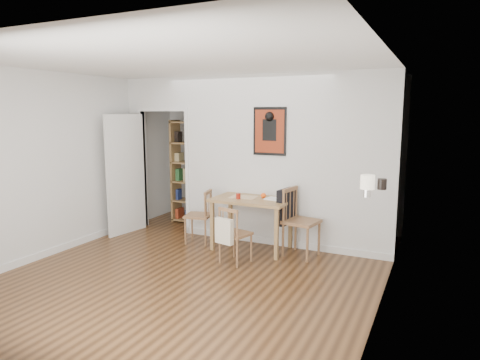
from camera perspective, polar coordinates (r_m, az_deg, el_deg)
The scene contains 15 objects.
ground at distance 5.77m, azimuth -4.96°, elevation -11.63°, with size 5.20×5.20×0.00m, color brown.
room_shell at distance 6.59m, azimuth 1.53°, elevation 2.63°, with size 5.20×5.20×5.20m.
dining_table at distance 6.34m, azimuth 1.58°, elevation -3.29°, with size 1.13×0.72×0.77m.
chair_left at distance 6.76m, azimuth -5.58°, elevation -4.82°, with size 0.50×0.50×0.84m.
chair_right at distance 6.14m, azimuth 8.01°, elevation -5.43°, with size 0.62×0.56×0.98m.
chair_front at distance 5.83m, azimuth -0.69°, elevation -7.25°, with size 0.47×0.51×0.79m.
bookshelf at distance 7.91m, azimuth -6.30°, elevation 0.98°, with size 0.80×0.32×1.89m.
fireplace at distance 5.14m, azimuth 17.95°, elevation -7.42°, with size 0.45×1.25×1.16m.
red_glass at distance 6.27m, azimuth -0.23°, elevation -2.16°, with size 0.07×0.07×0.08m, color maroon.
orange_fruit at distance 6.34m, azimuth 3.14°, elevation -2.08°, with size 0.08×0.08×0.08m, color #FD510D.
placemat at distance 6.41m, azimuth 0.49°, elevation -2.27°, with size 0.39×0.29×0.00m, color beige.
notebook at distance 6.26m, azimuth 4.86°, elevation -2.54°, with size 0.30×0.22×0.02m, color white.
mantel_lamp at distance 4.61m, azimuth 16.63°, elevation -0.44°, with size 0.15×0.15×0.23m.
ceramic_jar_a at distance 5.13m, azimuth 18.42°, elevation -0.52°, with size 0.10×0.10×0.12m, color black.
ceramic_jar_b at distance 5.31m, azimuth 18.53°, elevation -0.39°, with size 0.07×0.07×0.09m, color black.
Camera 1 is at (2.74, -4.65, 2.03)m, focal length 32.00 mm.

